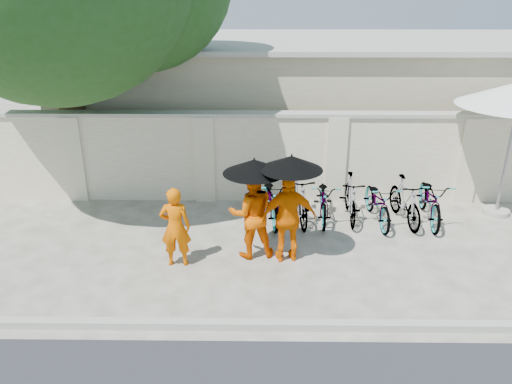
{
  "coord_description": "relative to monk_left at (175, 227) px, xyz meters",
  "views": [
    {
      "loc": [
        0.31,
        -7.74,
        4.66
      ],
      "look_at": [
        0.2,
        0.92,
        1.1
      ],
      "focal_mm": 35.0,
      "sensor_mm": 36.0,
      "label": 1
    }
  ],
  "objects": [
    {
      "name": "ground",
      "position": [
        1.21,
        -0.13,
        -0.74
      ],
      "size": [
        80.0,
        80.0,
        0.0
      ],
      "primitive_type": "plane",
      "color": "#B7B3A4"
    },
    {
      "name": "parasol_center",
      "position": [
        1.39,
        0.27,
        1.05
      ],
      "size": [
        1.1,
        1.1,
        0.94
      ],
      "color": "black",
      "rests_on": "ground"
    },
    {
      "name": "monk_right",
      "position": [
        2.0,
        0.2,
        0.1
      ],
      "size": [
        1.04,
        0.56,
        1.69
      ],
      "primitive_type": "imported",
      "rotation": [
        0.0,
        0.0,
        3.29
      ],
      "color": "#E96400",
      "rests_on": "ground"
    },
    {
      "name": "bike_0",
      "position": [
        1.74,
        1.9,
        -0.26
      ],
      "size": [
        0.86,
        1.9,
        0.96
      ],
      "primitive_type": "imported",
      "rotation": [
        0.0,
        0.0,
        0.12
      ],
      "color": "gray",
      "rests_on": "ground"
    },
    {
      "name": "bike_3",
      "position": [
        3.42,
        1.96,
        -0.26
      ],
      "size": [
        0.53,
        1.63,
        0.97
      ],
      "primitive_type": "imported",
      "rotation": [
        0.0,
        0.0,
        -0.04
      ],
      "color": "gray",
      "rests_on": "ground"
    },
    {
      "name": "compound_wall",
      "position": [
        2.21,
        3.07,
        0.26
      ],
      "size": [
        20.0,
        0.3,
        2.0
      ],
      "primitive_type": "cube",
      "color": "white",
      "rests_on": "ground"
    },
    {
      "name": "monk_left",
      "position": [
        0.0,
        0.0,
        0.0
      ],
      "size": [
        0.55,
        0.37,
        1.49
      ],
      "primitive_type": "imported",
      "rotation": [
        0.0,
        0.0,
        3.17
      ],
      "color": "#E66000",
      "rests_on": "ground"
    },
    {
      "name": "bike_1",
      "position": [
        2.3,
        1.88,
        -0.21
      ],
      "size": [
        0.74,
        1.84,
        1.07
      ],
      "primitive_type": "imported",
      "rotation": [
        0.0,
        0.0,
        0.13
      ],
      "color": "gray",
      "rests_on": "ground"
    },
    {
      "name": "bike_5",
      "position": [
        4.55,
        1.82,
        -0.26
      ],
      "size": [
        0.67,
        1.67,
        0.97
      ],
      "primitive_type": "imported",
      "rotation": [
        0.0,
        0.0,
        0.14
      ],
      "color": "gray",
      "rests_on": "ground"
    },
    {
      "name": "parasol_right",
      "position": [
        2.02,
        0.12,
        1.17
      ],
      "size": [
        1.08,
        1.08,
        1.08
      ],
      "color": "black",
      "rests_on": "ground"
    },
    {
      "name": "bike_2",
      "position": [
        2.86,
        1.96,
        -0.29
      ],
      "size": [
        0.72,
        1.75,
        0.9
      ],
      "primitive_type": "imported",
      "rotation": [
        0.0,
        0.0,
        -0.07
      ],
      "color": "gray",
      "rests_on": "ground"
    },
    {
      "name": "bike_6",
      "position": [
        5.11,
        1.89,
        -0.26
      ],
      "size": [
        0.81,
        1.91,
        0.98
      ],
      "primitive_type": "imported",
      "rotation": [
        0.0,
        0.0,
        -0.09
      ],
      "color": "gray",
      "rests_on": "ground"
    },
    {
      "name": "kerb",
      "position": [
        1.21,
        -1.83,
        -0.68
      ],
      "size": [
        40.0,
        0.16,
        0.12
      ],
      "primitive_type": "cube",
      "color": "#A3A596",
      "rests_on": "ground"
    },
    {
      "name": "bike_4",
      "position": [
        3.98,
        1.82,
        -0.29
      ],
      "size": [
        0.73,
        1.77,
        0.91
      ],
      "primitive_type": "imported",
      "rotation": [
        0.0,
        0.0,
        0.07
      ],
      "color": "gray",
      "rests_on": "ground"
    },
    {
      "name": "building_behind",
      "position": [
        3.21,
        6.87,
        0.86
      ],
      "size": [
        14.0,
        6.0,
        3.2
      ],
      "primitive_type": "cube",
      "color": "#BBB08C",
      "rests_on": "ground"
    },
    {
      "name": "monk_center",
      "position": [
        1.34,
        0.35,
        0.12
      ],
      "size": [
        0.94,
        0.79,
        1.72
      ],
      "primitive_type": "imported",
      "rotation": [
        0.0,
        0.0,
        3.31
      ],
      "color": "#EA5800",
      "rests_on": "ground"
    }
  ]
}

